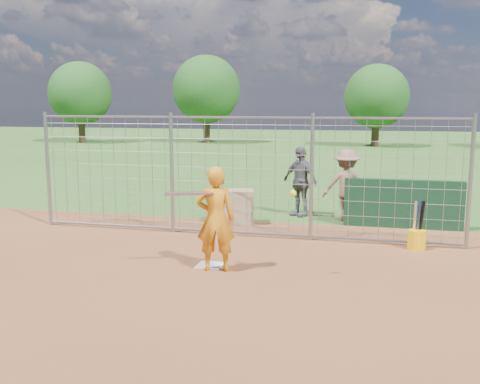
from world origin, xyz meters
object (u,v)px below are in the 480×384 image
(bystander_b, at_px, (300,181))
(batter, at_px, (216,219))
(bucket_with_bats, at_px, (417,237))
(equipment_bin, at_px, (236,207))
(bystander_c, at_px, (346,185))

(bystander_b, bearing_deg, batter, -66.02)
(batter, bearing_deg, bystander_b, -109.90)
(bucket_with_bats, bearing_deg, equipment_bin, 160.76)
(batter, relative_size, equipment_bin, 2.21)
(bystander_c, bearing_deg, equipment_bin, 14.93)
(equipment_bin, bearing_deg, bystander_b, 28.46)
(equipment_bin, height_order, bucket_with_bats, bucket_with_bats)
(batter, height_order, bystander_b, batter)
(bystander_c, xyz_separation_m, equipment_bin, (-2.47, -0.98, -0.46))
(bystander_c, relative_size, equipment_bin, 2.14)
(batter, xyz_separation_m, bucket_with_bats, (3.39, 2.18, -0.64))
(batter, height_order, equipment_bin, batter)
(batter, distance_m, bystander_b, 4.88)
(bystander_c, height_order, bucket_with_bats, bystander_c)
(bystander_b, height_order, equipment_bin, bystander_b)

